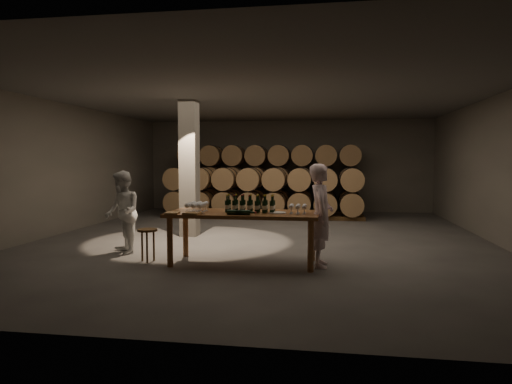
% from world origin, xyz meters
% --- Properties ---
extents(room, '(12.00, 12.00, 12.00)m').
position_xyz_m(room, '(-1.80, 0.20, 1.60)').
color(room, '#4B4947').
rests_on(room, ground).
extents(tasting_table, '(2.60, 1.10, 0.90)m').
position_xyz_m(tasting_table, '(0.00, -2.50, 0.80)').
color(tasting_table, brown).
rests_on(tasting_table, ground).
extents(barrel_stack_back, '(6.26, 0.95, 2.31)m').
position_xyz_m(barrel_stack_back, '(-0.57, 5.20, 1.20)').
color(barrel_stack_back, brown).
rests_on(barrel_stack_back, ground).
extents(barrel_stack_front, '(6.26, 0.95, 1.57)m').
position_xyz_m(barrel_stack_front, '(-0.57, 3.80, 0.83)').
color(barrel_stack_front, brown).
rests_on(barrel_stack_front, ground).
extents(bottle_cluster, '(0.86, 0.23, 0.31)m').
position_xyz_m(bottle_cluster, '(0.12, -2.51, 1.01)').
color(bottle_cluster, black).
rests_on(bottle_cluster, tasting_table).
extents(lying_bottles, '(0.48, 0.08, 0.08)m').
position_xyz_m(lying_bottles, '(0.01, -2.89, 0.94)').
color(lying_bottles, black).
rests_on(lying_bottles, tasting_table).
extents(glass_cluster_left, '(0.30, 0.52, 0.17)m').
position_xyz_m(glass_cluster_left, '(-0.82, -2.55, 1.02)').
color(glass_cluster_left, silver).
rests_on(glass_cluster_left, tasting_table).
extents(glass_cluster_right, '(0.30, 0.30, 0.16)m').
position_xyz_m(glass_cluster_right, '(0.95, -2.53, 1.01)').
color(glass_cluster_right, silver).
rests_on(glass_cluster_right, tasting_table).
extents(plate, '(0.29, 0.29, 0.02)m').
position_xyz_m(plate, '(0.60, -2.56, 0.91)').
color(plate, silver).
rests_on(plate, tasting_table).
extents(notebook_near, '(0.30, 0.25, 0.03)m').
position_xyz_m(notebook_near, '(-0.79, -2.94, 0.92)').
color(notebook_near, olive).
rests_on(notebook_near, tasting_table).
extents(notebook_corner, '(0.27, 0.32, 0.02)m').
position_xyz_m(notebook_corner, '(-1.15, -2.89, 0.91)').
color(notebook_corner, olive).
rests_on(notebook_corner, tasting_table).
extents(pen, '(0.12, 0.03, 0.01)m').
position_xyz_m(pen, '(-0.64, -2.90, 0.91)').
color(pen, black).
rests_on(pen, tasting_table).
extents(stool, '(0.35, 0.35, 0.59)m').
position_xyz_m(stool, '(-1.70, -2.63, 0.48)').
color(stool, brown).
rests_on(stool, ground).
extents(person_man, '(0.45, 0.66, 1.74)m').
position_xyz_m(person_man, '(1.33, -2.51, 0.87)').
color(person_man, white).
rests_on(person_man, ground).
extents(person_woman, '(0.95, 0.99, 1.60)m').
position_xyz_m(person_woman, '(-2.46, -2.01, 0.80)').
color(person_woman, silver).
rests_on(person_woman, ground).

